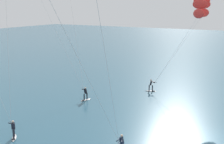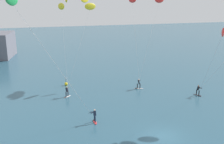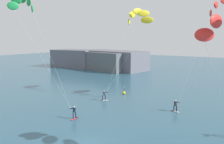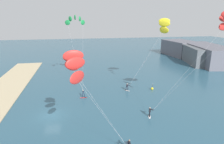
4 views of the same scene
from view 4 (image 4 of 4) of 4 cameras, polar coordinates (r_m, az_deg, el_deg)
ground_plane at (r=33.82m, az=-17.41°, el=-12.17°), size 240.00×240.00×0.00m
kitesurfer_nearshore at (r=43.89m, az=-10.72°, el=13.91°), size 9.18×4.53×16.03m
kitesurfer_mid_water at (r=39.44m, az=14.70°, el=12.49°), size 6.69×8.97×15.34m
kitesurfer_downwind at (r=18.77m, az=-10.48°, el=1.32°), size 6.00×7.79×12.52m
marker_buoy at (r=43.83m, az=11.76°, el=-4.79°), size 0.56×0.56×1.38m
distant_headland at (r=78.98m, az=23.32°, el=5.43°), size 34.67×15.52×6.13m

